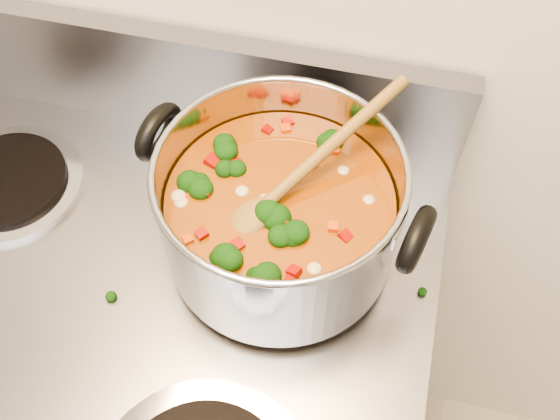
{
  "coord_description": "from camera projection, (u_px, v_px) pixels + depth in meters",
  "views": [
    {
      "loc": [
        0.27,
        0.92,
        1.59
      ],
      "look_at": [
        0.18,
        1.3,
        1.01
      ],
      "focal_mm": 40.0,
      "sensor_mm": 36.0,
      "label": 1
    }
  ],
  "objects": [
    {
      "name": "cooktop_crumbs",
      "position": [
        310.0,
        180.0,
        0.84
      ],
      "size": [
        0.28,
        0.11,
        0.01
      ],
      "color": "black",
      "rests_on": "electric_range"
    },
    {
      "name": "wooden_spoon",
      "position": [
        289.0,
        183.0,
        0.67
      ],
      "size": [
        0.18,
        0.22,
        0.1
      ],
      "rotation": [
        0.0,
        0.0,
        0.92
      ],
      "color": "brown",
      "rests_on": "stockpot"
    },
    {
      "name": "stockpot",
      "position": [
        281.0,
        212.0,
        0.71
      ],
      "size": [
        0.34,
        0.27,
        0.16
      ],
      "rotation": [
        0.0,
        0.0,
        -0.24
      ],
      "color": "#A7A6AE",
      "rests_on": "electric_range"
    }
  ]
}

